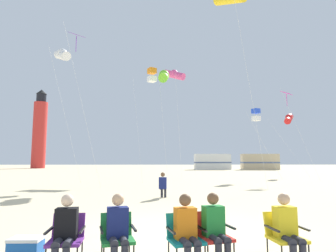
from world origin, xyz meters
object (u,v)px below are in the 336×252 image
(spectator_purple_chair, at_px, (65,230))
(camp_chair_teal, at_px, (184,234))
(camp_chair_green, at_px, (117,234))
(rv_van_tan, at_px, (260,162))
(spectator_red_chair, at_px, (215,227))
(spectator_yellow_chair, at_px, (288,228))
(kite_flyer_standing, at_px, (163,184))
(kite_diamond_violet, at_px, (77,41))
(kite_tube_scarlet, at_px, (289,119))
(rv_van_white, at_px, (212,162))
(kite_tube_rainbow, at_px, (174,75))
(kite_diamond_magenta, at_px, (287,96))
(camp_chair_red, at_px, (212,232))
(camp_chair_purple, at_px, (67,235))
(camp_chair_yellow, at_px, (283,233))
(kite_tube_lime, at_px, (164,76))
(kite_box_blue, at_px, (256,115))
(lighthouse_distant, at_px, (40,131))
(kite_box_orange, at_px, (152,75))
(cooler_box, at_px, (26,251))
(kite_tube_white, at_px, (62,55))
(spectator_green_chair, at_px, (118,229))
(spectator_teal_chair, at_px, (187,229))

(spectator_purple_chair, xyz_separation_m, camp_chair_teal, (1.90, 0.14, -0.11))
(camp_chair_green, distance_m, rv_van_tan, 50.43)
(spectator_red_chair, distance_m, spectator_yellow_chair, 1.18)
(kite_flyer_standing, relative_size, kite_diamond_violet, 0.11)
(kite_tube_scarlet, distance_m, rv_van_white, 22.03)
(spectator_purple_chair, relative_size, camp_chair_teal, 1.41)
(spectator_yellow_chair, bearing_deg, rv_van_tan, 64.10)
(spectator_purple_chair, bearing_deg, spectator_red_chair, -2.14)
(kite_diamond_violet, distance_m, rv_van_tan, 41.40)
(kite_tube_rainbow, bearing_deg, kite_diamond_magenta, -14.70)
(spectator_yellow_chair, distance_m, rv_van_white, 48.41)
(camp_chair_red, bearing_deg, camp_chair_purple, 168.45)
(camp_chair_yellow, xyz_separation_m, kite_tube_lime, (-1.92, 16.53, 7.56))
(camp_chair_yellow, height_order, spectator_yellow_chair, spectator_yellow_chair)
(spectator_yellow_chair, xyz_separation_m, kite_tube_rainbow, (-0.88, 23.33, 9.61))
(camp_chair_teal, relative_size, spectator_red_chair, 0.71)
(kite_tube_lime, height_order, kite_box_blue, kite_tube_lime)
(kite_tube_rainbow, distance_m, rv_van_white, 27.27)
(camp_chair_purple, height_order, spectator_red_chair, spectator_red_chair)
(kite_tube_rainbow, height_order, kite_tube_scarlet, kite_tube_rainbow)
(rv_van_white, bearing_deg, kite_tube_scarlet, -77.54)
(camp_chair_green, xyz_separation_m, kite_flyer_standing, (0.79, 8.40, 0.11))
(camp_chair_green, distance_m, kite_tube_rainbow, 25.24)
(kite_tube_scarlet, height_order, rv_van_white, kite_tube_scarlet)
(kite_flyer_standing, relative_size, lighthouse_distant, 0.07)
(camp_chair_yellow, xyz_separation_m, rv_van_tan, (15.47, 46.97, 0.89))
(kite_diamond_violet, bearing_deg, kite_tube_scarlet, 33.41)
(spectator_purple_chair, relative_size, spectator_yellow_chair, 1.00)
(kite_box_orange, height_order, lighthouse_distant, lighthouse_distant)
(kite_tube_lime, bearing_deg, camp_chair_green, -93.02)
(camp_chair_yellow, bearing_deg, kite_diamond_magenta, 57.89)
(cooler_box, bearing_deg, kite_tube_white, 108.15)
(kite_flyer_standing, bearing_deg, camp_chair_teal, 98.65)
(camp_chair_teal, distance_m, kite_tube_scarlet, 30.88)
(spectator_green_chair, bearing_deg, kite_tube_scarlet, 46.17)
(spectator_purple_chair, xyz_separation_m, camp_chair_red, (2.39, 0.30, -0.11))
(kite_flyer_standing, xyz_separation_m, kite_diamond_violet, (-5.77, 5.36, 9.06))
(camp_chair_purple, relative_size, camp_chair_red, 1.00)
(camp_chair_teal, relative_size, kite_box_blue, 0.13)
(camp_chair_purple, xyz_separation_m, camp_chair_red, (2.41, 0.17, 0.00))
(rv_van_white, bearing_deg, kite_box_blue, -92.19)
(spectator_teal_chair, height_order, kite_diamond_violet, kite_diamond_violet)
(kite_tube_rainbow, bearing_deg, camp_chair_yellow, -87.88)
(cooler_box, bearing_deg, kite_tube_lime, 81.73)
(camp_chair_yellow, bearing_deg, kite_diamond_violet, 111.78)
(spectator_teal_chair, distance_m, cooler_box, 2.71)
(camp_chair_red, distance_m, cooler_box, 3.13)
(cooler_box, distance_m, kite_tube_rainbow, 25.44)
(kite_box_blue, bearing_deg, cooler_box, -117.22)
(lighthouse_distant, bearing_deg, camp_chair_red, -64.64)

